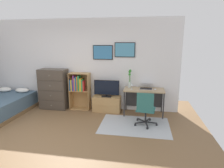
{
  "coord_description": "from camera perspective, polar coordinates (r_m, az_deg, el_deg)",
  "views": [
    {
      "loc": [
        2.06,
        -3.14,
        2.04
      ],
      "look_at": [
        1.26,
        1.5,
        0.99
      ],
      "focal_mm": 30.62,
      "sensor_mm": 36.0,
      "label": 1
    }
  ],
  "objects": [
    {
      "name": "laptop",
      "position": [
        5.47,
        10.18,
        -0.7
      ],
      "size": [
        0.37,
        0.4,
        0.15
      ],
      "rotation": [
        0.0,
        0.0,
        -0.06
      ],
      "color": "#B7B7BC",
      "rests_on": "desk"
    },
    {
      "name": "area_rug",
      "position": [
        4.89,
        6.77,
        -12.11
      ],
      "size": [
        1.7,
        1.2,
        0.01
      ],
      "primitive_type": "cube",
      "color": "#B2B7BC",
      "rests_on": "ground_plane"
    },
    {
      "name": "computer_mouse",
      "position": [
        5.35,
        12.78,
        -1.6
      ],
      "size": [
        0.06,
        0.1,
        0.03
      ],
      "primitive_type": "ellipsoid",
      "color": "silver",
      "rests_on": "desk"
    },
    {
      "name": "bookshelf",
      "position": [
        5.86,
        -9.83,
        -1.04
      ],
      "size": [
        0.62,
        0.3,
        1.12
      ],
      "color": "tan",
      "rests_on": "ground_plane"
    },
    {
      "name": "tv_stand",
      "position": [
        5.72,
        -1.55,
        -5.9
      ],
      "size": [
        0.81,
        0.41,
        0.45
      ],
      "color": "tan",
      "rests_on": "ground_plane"
    },
    {
      "name": "television",
      "position": [
        5.56,
        -1.62,
        -1.39
      ],
      "size": [
        0.75,
        0.16,
        0.49
      ],
      "color": "black",
      "rests_on": "tv_stand"
    },
    {
      "name": "desk",
      "position": [
        5.5,
        9.52,
        -2.76
      ],
      "size": [
        1.11,
        0.58,
        0.74
      ],
      "color": "tan",
      "rests_on": "ground_plane"
    },
    {
      "name": "bamboo_vase",
      "position": [
        5.5,
        5.31,
        1.44
      ],
      "size": [
        0.09,
        0.1,
        0.52
      ],
      "color": "silver",
      "rests_on": "desk"
    },
    {
      "name": "wall_back_with_posters",
      "position": [
        5.98,
        -10.33,
        5.82
      ],
      "size": [
        6.12,
        0.09,
        2.7
      ],
      "color": "white",
      "rests_on": "ground_plane"
    },
    {
      "name": "dresser",
      "position": [
        6.13,
        -17.0,
        -1.43
      ],
      "size": [
        0.83,
        0.46,
        1.22
      ],
      "color": "#4C4238",
      "rests_on": "ground_plane"
    },
    {
      "name": "office_chair",
      "position": [
        4.73,
        9.96,
        -7.12
      ],
      "size": [
        0.57,
        0.58,
        0.86
      ],
      "rotation": [
        0.0,
        0.0,
        -0.13
      ],
      "color": "#232326",
      "rests_on": "ground_plane"
    },
    {
      "name": "ground_plane",
      "position": [
        4.28,
        -21.42,
        -16.82
      ],
      "size": [
        7.2,
        7.2,
        0.0
      ],
      "primitive_type": "plane",
      "color": "brown"
    },
    {
      "name": "wine_glass",
      "position": [
        5.3,
        5.94,
        -0.18
      ],
      "size": [
        0.07,
        0.07,
        0.18
      ],
      "color": "silver",
      "rests_on": "desk"
    }
  ]
}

